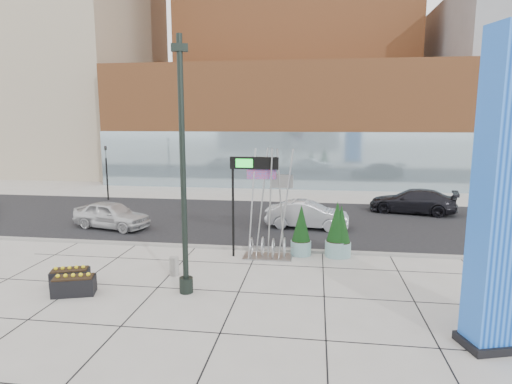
# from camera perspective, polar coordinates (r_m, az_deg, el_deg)

# --- Properties ---
(ground) EXTENTS (160.00, 160.00, 0.00)m
(ground) POSITION_cam_1_polar(r_m,az_deg,el_deg) (16.67, -5.15, -11.64)
(ground) COLOR #9E9991
(ground) RESTS_ON ground
(street_asphalt) EXTENTS (80.00, 12.00, 0.02)m
(street_asphalt) POSITION_cam_1_polar(r_m,az_deg,el_deg) (26.08, -0.17, -3.74)
(street_asphalt) COLOR black
(street_asphalt) RESTS_ON ground
(curb_edge) EXTENTS (80.00, 0.30, 0.12)m
(curb_edge) POSITION_cam_1_polar(r_m,az_deg,el_deg) (20.35, -2.58, -7.46)
(curb_edge) COLOR gray
(curb_edge) RESTS_ON ground
(tower_podium) EXTENTS (34.00, 10.00, 11.00)m
(tower_podium) POSITION_cam_1_polar(r_m,az_deg,el_deg) (42.20, 4.51, 8.86)
(tower_podium) COLOR #A0592E
(tower_podium) RESTS_ON ground
(tower_glass_front) EXTENTS (34.00, 0.60, 5.00)m
(tower_glass_front) POSITION_cam_1_polar(r_m,az_deg,el_deg) (37.58, 3.99, 4.20)
(tower_glass_front) COLOR #8CA5B2
(tower_glass_front) RESTS_ON ground
(building_beige_left) EXTENTS (18.00, 20.00, 34.00)m
(building_beige_left) POSITION_cam_1_polar(r_m,az_deg,el_deg) (58.39, -24.14, 19.64)
(building_beige_left) COLOR #9E9179
(building_beige_left) RESTS_ON ground
(lamp_post) EXTENTS (0.59, 0.48, 8.76)m
(lamp_post) POSITION_cam_1_polar(r_m,az_deg,el_deg) (14.73, -9.63, -0.08)
(lamp_post) COLOR black
(lamp_post) RESTS_ON ground
(public_art_sculpture) EXTENTS (2.14, 1.08, 4.86)m
(public_art_sculpture) POSITION_cam_1_polar(r_m,az_deg,el_deg) (18.84, 1.66, -5.01)
(public_art_sculpture) COLOR #A3A5A7
(public_art_sculpture) RESTS_ON ground
(concrete_bollard) EXTENTS (0.38, 0.38, 0.73)m
(concrete_bollard) POSITION_cam_1_polar(r_m,az_deg,el_deg) (17.30, -10.86, -9.69)
(concrete_bollard) COLOR gray
(concrete_bollard) RESTS_ON ground
(overhead_street_sign) EXTENTS (2.10, 0.22, 4.46)m
(overhead_street_sign) POSITION_cam_1_polar(r_m,az_deg,el_deg) (18.42, -0.80, 2.75)
(overhead_street_sign) COLOR black
(overhead_street_sign) RESTS_ON ground
(round_planter_east) EXTENTS (1.00, 1.00, 2.50)m
(round_planter_east) POSITION_cam_1_polar(r_m,az_deg,el_deg) (19.36, 10.73, -5.06)
(round_planter_east) COLOR #8DBDBE
(round_planter_east) RESTS_ON ground
(round_planter_mid) EXTENTS (0.93, 0.93, 2.33)m
(round_planter_mid) POSITION_cam_1_polar(r_m,az_deg,el_deg) (19.39, 11.24, -5.29)
(round_planter_mid) COLOR #8DBDBE
(round_planter_mid) RESTS_ON ground
(round_planter_west) EXTENTS (0.92, 0.92, 2.30)m
(round_planter_west) POSITION_cam_1_polar(r_m,az_deg,el_deg) (19.37, 6.04, -5.22)
(round_planter_west) COLOR #8DBDBE
(round_planter_west) RESTS_ON ground
(box_planter_north) EXTENTS (1.55, 1.09, 0.77)m
(box_planter_north) POSITION_cam_1_polar(r_m,az_deg,el_deg) (16.51, -23.12, -11.30)
(box_planter_north) COLOR black
(box_planter_north) RESTS_ON ground
(box_planter_south) EXTENTS (1.47, 1.06, 0.73)m
(box_planter_south) POSITION_cam_1_polar(r_m,az_deg,el_deg) (17.47, -23.54, -10.25)
(box_planter_south) COLOR black
(box_planter_south) RESTS_ON ground
(car_white_west) EXTENTS (4.73, 2.82, 1.51)m
(car_white_west) POSITION_cam_1_polar(r_m,az_deg,el_deg) (25.32, -18.71, -2.94)
(car_white_west) COLOR silver
(car_white_west) RESTS_ON ground
(car_silver_mid) EXTENTS (4.71, 2.02, 1.51)m
(car_silver_mid) POSITION_cam_1_polar(r_m,az_deg,el_deg) (24.21, 6.85, -3.05)
(car_silver_mid) COLOR #B8BAC0
(car_silver_mid) RESTS_ON ground
(car_dark_east) EXTENTS (5.76, 3.39, 1.57)m
(car_dark_east) POSITION_cam_1_polar(r_m,az_deg,el_deg) (29.68, 20.16, -1.17)
(car_dark_east) COLOR black
(car_dark_east) RESTS_ON ground
(traffic_signal) EXTENTS (0.15, 0.18, 4.10)m
(traffic_signal) POSITION_cam_1_polar(r_m,az_deg,el_deg) (34.13, -19.30, 2.80)
(traffic_signal) COLOR black
(traffic_signal) RESTS_ON ground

